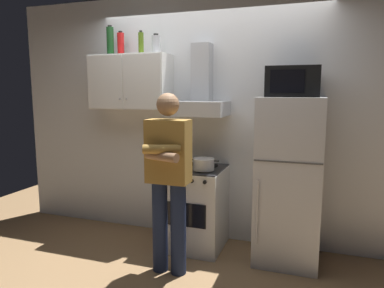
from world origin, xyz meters
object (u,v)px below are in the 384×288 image
object	(u,v)px
person_standing	(168,177)
bottle_wine_green	(110,41)
refrigerator	(289,181)
microwave	(293,82)
range_hood	(199,97)
bottle_canister_steel	(156,44)
cooking_pot	(204,164)
bottle_olive_oil	(141,43)
upper_cabinet	(131,82)
bottle_soda_red	(121,44)
stove_oven	(195,207)

from	to	relation	value
person_standing	bottle_wine_green	bearing A→B (deg)	144.32
refrigerator	microwave	size ratio (longest dim) A/B	3.33
range_hood	microwave	bearing A→B (deg)	-6.46
person_standing	bottle_canister_steel	xyz separation A→B (m)	(-0.44, 0.74, 1.25)
cooking_pot	bottle_olive_oil	world-z (taller)	bottle_olive_oil
range_hood	cooking_pot	distance (m)	0.72
range_hood	bottle_wine_green	bearing A→B (deg)	-178.32
upper_cabinet	bottle_soda_red	bearing A→B (deg)	166.84
cooking_pot	microwave	bearing A→B (deg)	9.57
bottle_soda_red	microwave	bearing A→B (deg)	-4.16
stove_oven	bottle_wine_green	xyz separation A→B (m)	(-1.03, 0.10, 1.77)
microwave	person_standing	bearing A→B (deg)	-148.00
refrigerator	bottle_canister_steel	xyz separation A→B (m)	(-1.44, 0.13, 1.35)
upper_cabinet	bottle_soda_red	xyz separation A→B (m)	(-0.13, 0.03, 0.42)
bottle_soda_red	bottle_olive_oil	xyz separation A→B (m)	(0.27, -0.04, -0.01)
upper_cabinet	microwave	size ratio (longest dim) A/B	1.88
bottle_wine_green	bottle_soda_red	world-z (taller)	bottle_wine_green
bottle_soda_red	refrigerator	bearing A→B (deg)	-4.72
cooking_pot	bottle_wine_green	size ratio (longest dim) A/B	0.98
bottle_wine_green	upper_cabinet	bearing A→B (deg)	7.21
bottle_olive_oil	upper_cabinet	bearing A→B (deg)	176.48
bottle_olive_oil	stove_oven	bearing A→B (deg)	-10.04
range_hood	cooking_pot	xyz separation A→B (m)	(0.13, -0.25, -0.67)
upper_cabinet	cooking_pot	bearing A→B (deg)	-14.73
range_hood	microwave	xyz separation A→B (m)	(0.95, -0.11, 0.14)
microwave	bottle_wine_green	distance (m)	2.03
cooking_pot	bottle_soda_red	bearing A→B (deg)	165.47
bottle_soda_red	bottle_olive_oil	size ratio (longest dim) A/B	1.06
stove_oven	cooking_pot	xyz separation A→B (m)	(0.13, -0.12, 0.50)
cooking_pot	bottle_olive_oil	xyz separation A→B (m)	(-0.79, 0.24, 1.24)
range_hood	bottle_olive_oil	size ratio (longest dim) A/B	3.03
stove_oven	person_standing	world-z (taller)	person_standing
range_hood	person_standing	bearing A→B (deg)	-93.91
range_hood	bottle_soda_red	xyz separation A→B (m)	(-0.93, 0.03, 0.58)
bottle_soda_red	bottle_olive_oil	distance (m)	0.27
stove_oven	bottle_soda_red	xyz separation A→B (m)	(-0.93, 0.16, 1.74)
upper_cabinet	stove_oven	size ratio (longest dim) A/B	1.03
upper_cabinet	bottle_olive_oil	bearing A→B (deg)	-3.52
stove_oven	bottle_soda_red	bearing A→B (deg)	170.49
upper_cabinet	stove_oven	xyz separation A→B (m)	(0.80, -0.13, -1.32)
microwave	range_hood	bearing A→B (deg)	173.54
person_standing	range_hood	bearing A→B (deg)	86.09
bottle_canister_steel	range_hood	bearing A→B (deg)	-0.69
upper_cabinet	bottle_wine_green	size ratio (longest dim) A/B	2.81
cooking_pot	bottle_olive_oil	distance (m)	1.48
upper_cabinet	bottle_canister_steel	size ratio (longest dim) A/B	4.31
upper_cabinet	bottle_wine_green	distance (m)	0.51
range_hood	cooking_pot	world-z (taller)	range_hood
cooking_pot	bottle_canister_steel	bearing A→B (deg)	157.88
bottle_canister_steel	bottle_wine_green	xyz separation A→B (m)	(-0.54, -0.04, 0.06)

